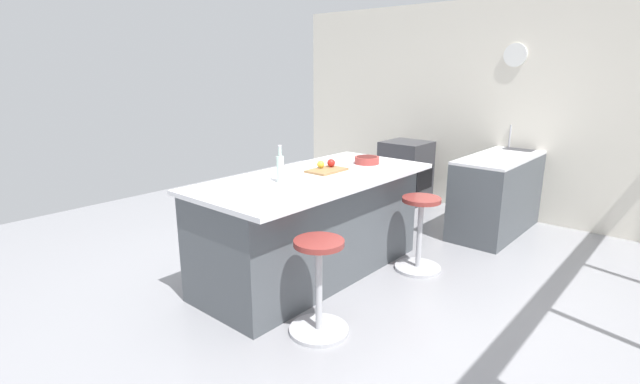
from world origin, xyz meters
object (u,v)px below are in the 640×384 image
Objects in this scene: water_bottle at (280,168)px; kitchen_island at (312,225)px; fruit_bowl at (367,160)px; oven_range at (406,172)px; stool_middle at (319,290)px; apple_yellow at (321,164)px; cutting_board at (327,170)px; stool_by_window at (419,236)px; apple_red at (331,163)px.

kitchen_island is at bearing 177.76° from water_bottle.
fruit_bowl is at bearing 173.54° from kitchen_island.
water_bottle reaches higher than oven_range.
stool_middle is 2.92× the size of fruit_bowl.
oven_range is 2.80× the size of water_bottle.
apple_yellow is 0.22× the size of water_bottle.
stool_middle is 1.39m from apple_yellow.
water_bottle is at bearing -2.35° from cutting_board.
cutting_board is 0.58m from water_bottle.
stool_by_window is at bearing 123.85° from apple_yellow.
kitchen_island is 32.68× the size of apple_yellow.
stool_middle is at bearing 64.42° from water_bottle.
fruit_bowl reaches higher than stool_middle.
cutting_board is at bearing -7.87° from fruit_bowl.
kitchen_island is at bearing 12.68° from oven_range.
apple_yellow reaches higher than cutting_board.
stool_by_window is 10.23× the size of apple_yellow.
water_bottle is at bearing -115.58° from stool_middle.
apple_red reaches higher than kitchen_island.
stool_middle is (3.41, 1.32, -0.10)m from oven_range.
stool_middle is at bearing 35.76° from apple_red.
water_bottle is 1.12m from fruit_bowl.
kitchen_island is at bearing 18.73° from apple_yellow.
cutting_board is 1.47× the size of fruit_bowl.
apple_red is (-0.11, -0.04, 0.05)m from cutting_board.
stool_middle is 10.23× the size of apple_yellow.
apple_red reaches higher than fruit_bowl.
apple_red is 1.08× the size of apple_yellow.
stool_middle is (0.73, 0.72, -0.14)m from kitchen_island.
apple_yellow is at bearing 12.17° from oven_range.
kitchen_island is 1.03m from stool_by_window.
cutting_board is at bearing -53.08° from stool_by_window.
apple_red is at bearing -161.84° from cutting_board.
apple_red is (-1.03, -0.74, 0.67)m from stool_middle.
oven_range is 2.37m from stool_by_window.
apple_red is 0.24× the size of water_bottle.
water_bottle is (-0.35, -0.73, 0.74)m from stool_middle.
fruit_bowl is (-0.53, 0.15, -0.02)m from apple_yellow.
water_bottle reaches higher than cutting_board.
water_bottle is (0.57, -0.02, 0.11)m from cutting_board.
kitchen_island is at bearing -6.46° from fruit_bowl.
oven_range is 2.61m from apple_yellow.
oven_range is 1.22× the size of stool_by_window.
kitchen_island reaches higher than stool_by_window.
apple_yellow is at bearing -139.80° from stool_middle.
apple_red is 0.69m from water_bottle.
kitchen_island is 0.61m from apple_red.
oven_range is at bearing -158.86° from stool_middle.
apple_red is (-0.30, -0.03, 0.53)m from kitchen_island.
oven_range is at bearing -166.17° from cutting_board.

